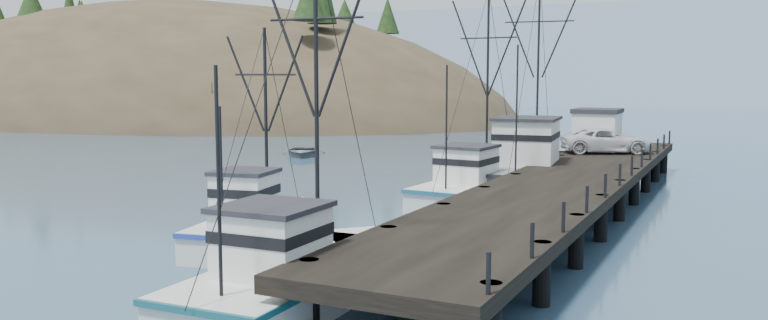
# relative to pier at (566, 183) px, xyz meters

# --- Properties ---
(ground) EXTENTS (400.00, 400.00, 0.00)m
(ground) POSITION_rel_pier_xyz_m (-14.00, -16.00, -1.69)
(ground) COLOR #2F4C69
(ground) RESTS_ON ground
(pier) EXTENTS (6.00, 44.00, 2.00)m
(pier) POSITION_rel_pier_xyz_m (0.00, 0.00, 0.00)
(pier) COLOR black
(pier) RESTS_ON ground
(headland) EXTENTS (134.80, 78.00, 51.00)m
(headland) POSITION_rel_pier_xyz_m (-88.95, 62.61, -6.24)
(headland) COLOR #382D1E
(headland) RESTS_ON ground
(distant_ridge) EXTENTS (360.00, 40.00, 26.00)m
(distant_ridge) POSITION_rel_pier_xyz_m (-4.00, 154.00, -1.69)
(distant_ridge) COLOR #9EB2C6
(distant_ridge) RESTS_ON ground
(distant_ridge_far) EXTENTS (180.00, 25.00, 18.00)m
(distant_ridge_far) POSITION_rel_pier_xyz_m (-54.00, 169.00, -1.69)
(distant_ridge_far) COLOR silver
(distant_ridge_far) RESTS_ON ground
(moored_sailboats) EXTENTS (9.77, 16.45, 6.35)m
(moored_sailboats) POSITION_rel_pier_xyz_m (-54.79, 40.33, -1.36)
(moored_sailboats) COLOR silver
(moored_sailboats) RESTS_ON ground
(trawler_near) EXTENTS (4.00, 11.51, 11.65)m
(trawler_near) POSITION_rel_pier_xyz_m (-4.30, -17.76, -0.87)
(trawler_near) COLOR silver
(trawler_near) RESTS_ON ground
(trawler_mid) EXTENTS (4.41, 9.18, 9.34)m
(trawler_mid) POSITION_rel_pier_xyz_m (-10.02, -11.97, -0.87)
(trawler_mid) COLOR silver
(trawler_mid) RESTS_ON ground
(trawler_far) EXTENTS (4.60, 11.93, 12.08)m
(trawler_far) POSITION_rel_pier_xyz_m (-5.41, 2.38, -0.87)
(trawler_far) COLOR silver
(trawler_far) RESTS_ON ground
(work_vessel) EXTENTS (6.30, 16.36, 13.52)m
(work_vessel) POSITION_rel_pier_xyz_m (-3.81, 7.78, -0.46)
(work_vessel) COLOR slate
(work_vessel) RESTS_ON ground
(pier_shed) EXTENTS (3.00, 3.20, 2.80)m
(pier_shed) POSITION_rel_pier_xyz_m (-1.17, 14.40, 1.73)
(pier_shed) COLOR silver
(pier_shed) RESTS_ON pier
(pickup_truck) EXTENTS (6.30, 4.78, 1.59)m
(pickup_truck) POSITION_rel_pier_xyz_m (-0.22, 12.61, 1.10)
(pickup_truck) COLOR silver
(pickup_truck) RESTS_ON pier
(motorboat) EXTENTS (6.11, 6.75, 1.15)m
(motorboat) POSITION_rel_pier_xyz_m (-27.08, 18.30, -1.69)
(motorboat) COLOR #5A5F64
(motorboat) RESTS_ON ground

